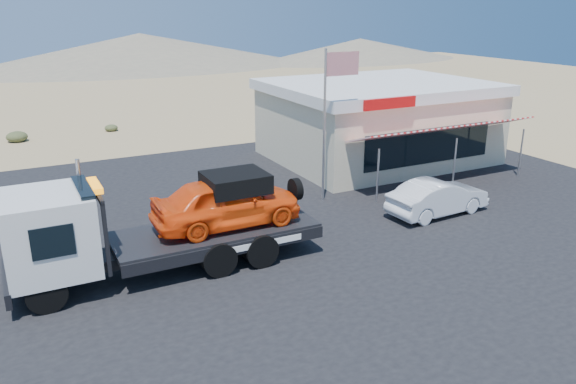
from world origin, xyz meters
name	(u,v)px	position (x,y,z in m)	size (l,w,h in m)	color
ground	(265,268)	(0.00, 0.00, 0.00)	(120.00, 120.00, 0.00)	#A1895B
asphalt_lot	(280,224)	(2.00, 3.00, 0.01)	(32.00, 24.00, 0.02)	black
tow_truck	(161,220)	(-2.74, 1.25, 1.60)	(8.91, 2.64, 2.98)	black
white_sedan	(438,197)	(7.73, 1.15, 0.69)	(1.42, 4.07, 1.34)	silver
jerky_store	(377,120)	(10.50, 8.97, 1.99)	(10.40, 9.97, 3.90)	beige
flagpole	(330,108)	(4.93, 4.50, 3.76)	(1.55, 0.10, 6.00)	#99999E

